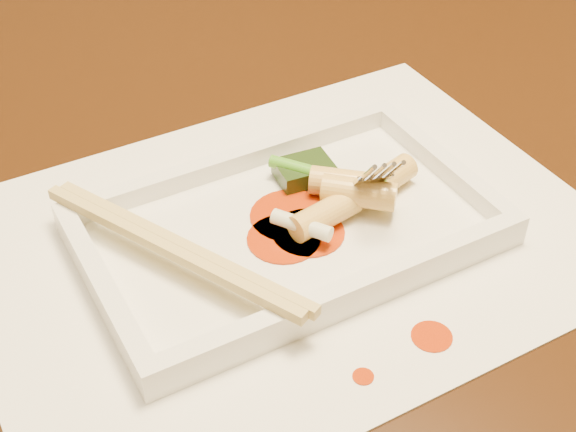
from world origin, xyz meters
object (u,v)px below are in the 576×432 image
plate_base (288,232)px  fork (370,89)px  chopstick_a (168,250)px  placemat (288,238)px  table (284,262)px

plate_base → fork: 0.11m
chopstick_a → placemat: bearing=0.0°
plate_base → fork: fork is taller
plate_base → chopstick_a: (-0.08, 0.00, 0.02)m
placemat → plate_base: size_ratio=1.54×
chopstick_a → table: bearing=32.1°
chopstick_a → fork: size_ratio=1.40×
placemat → chopstick_a: (-0.08, 0.00, 0.03)m
placemat → chopstick_a: bearing=180.0°
chopstick_a → plate_base: bearing=0.0°
table → plate_base: 0.14m
chopstick_a → fork: 0.16m
chopstick_a → fork: bearing=6.8°
placemat → chopstick_a: chopstick_a is taller
plate_base → chopstick_a: bearing=180.0°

